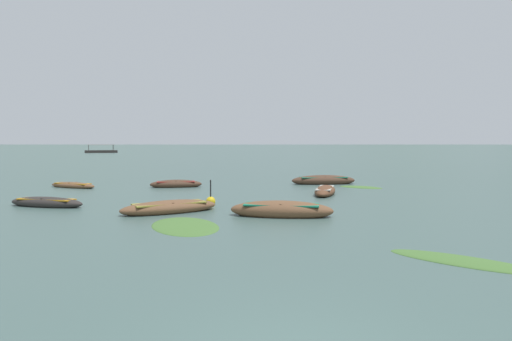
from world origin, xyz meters
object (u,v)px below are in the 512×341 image
object	(u,v)px
rowboat_2	(325,191)
rowboat_3	(323,180)
rowboat_5	(281,210)
ferry_0	(101,151)
rowboat_1	(46,203)
rowboat_4	(73,185)
mooring_buoy	(211,201)
rowboat_0	(176,184)
rowboat_6	(170,208)

from	to	relation	value
rowboat_2	rowboat_3	size ratio (longest dim) A/B	0.88
rowboat_2	rowboat_5	size ratio (longest dim) A/B	0.97
rowboat_3	rowboat_2	bearing A→B (deg)	-100.09
ferry_0	rowboat_5	bearing A→B (deg)	-68.95
rowboat_1	rowboat_4	size ratio (longest dim) A/B	1.05
rowboat_2	mooring_buoy	distance (m)	6.69
rowboat_0	rowboat_3	size ratio (longest dim) A/B	0.75
rowboat_0	rowboat_3	distance (m)	9.68
rowboat_6	rowboat_1	bearing A→B (deg)	162.70
rowboat_6	mooring_buoy	bearing A→B (deg)	60.02
rowboat_0	ferry_0	bearing A→B (deg)	110.33
rowboat_3	rowboat_5	size ratio (longest dim) A/B	1.10
rowboat_1	rowboat_5	world-z (taller)	rowboat_5
rowboat_0	rowboat_1	distance (m)	9.08
rowboat_4	rowboat_5	bearing A→B (deg)	-42.10
rowboat_4	mooring_buoy	size ratio (longest dim) A/B	2.94
rowboat_3	rowboat_4	distance (m)	15.90
rowboat_1	rowboat_2	bearing A→B (deg)	17.35
rowboat_2	rowboat_5	distance (m)	7.39
rowboat_1	ferry_0	size ratio (longest dim) A/B	0.39
rowboat_3	rowboat_5	distance (m)	13.10
rowboat_6	mooring_buoy	size ratio (longest dim) A/B	3.41
rowboat_3	rowboat_6	distance (m)	14.14
rowboat_0	rowboat_3	bearing A→B (deg)	10.35
rowboat_3	rowboat_4	bearing A→B (deg)	-173.45
rowboat_1	rowboat_3	size ratio (longest dim) A/B	0.83
rowboat_0	rowboat_4	size ratio (longest dim) A/B	0.94
rowboat_0	rowboat_6	world-z (taller)	rowboat_6
rowboat_6	ferry_0	world-z (taller)	ferry_0
rowboat_2	rowboat_0	bearing A→B (deg)	154.94
rowboat_1	rowboat_4	world-z (taller)	rowboat_1
rowboat_0	rowboat_4	bearing A→B (deg)	-179.31
rowboat_3	mooring_buoy	world-z (taller)	mooring_buoy
rowboat_2	rowboat_5	xyz separation A→B (m)	(-2.97, -6.77, 0.05)
rowboat_4	rowboat_5	distance (m)	15.91
rowboat_1	rowboat_3	bearing A→B (deg)	35.08
rowboat_4	rowboat_3	bearing A→B (deg)	6.55
rowboat_3	mooring_buoy	xyz separation A→B (m)	(-6.86, -8.97, -0.12)
rowboat_0	rowboat_3	world-z (taller)	rowboat_3
rowboat_3	mooring_buoy	distance (m)	11.29
rowboat_5	rowboat_0	bearing A→B (deg)	117.25
rowboat_2	rowboat_1	bearing A→B (deg)	-162.65
rowboat_1	mooring_buoy	distance (m)	7.01
rowboat_6	ferry_0	bearing A→B (deg)	109.21
rowboat_3	rowboat_6	size ratio (longest dim) A/B	1.09
rowboat_5	mooring_buoy	size ratio (longest dim) A/B	3.38
rowboat_5	rowboat_6	size ratio (longest dim) A/B	0.99
rowboat_6	mooring_buoy	distance (m)	2.86
rowboat_1	rowboat_2	world-z (taller)	rowboat_2
rowboat_3	mooring_buoy	size ratio (longest dim) A/B	3.71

